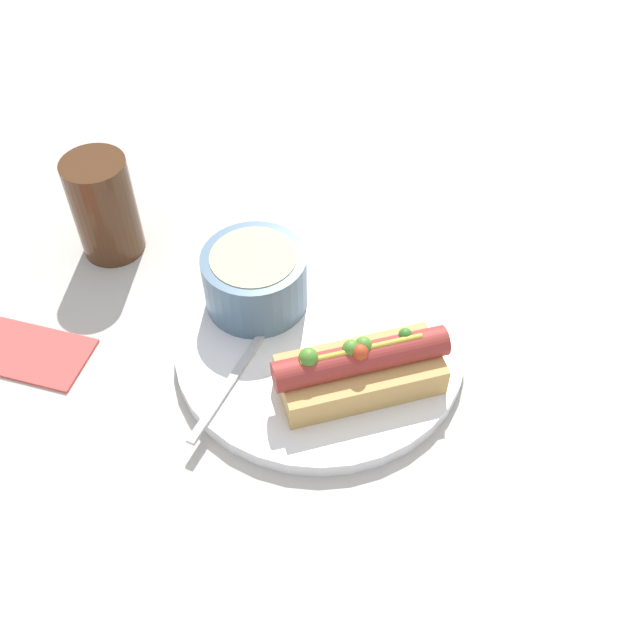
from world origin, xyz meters
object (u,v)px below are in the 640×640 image
Objects in this scene: spoon at (257,340)px; drinking_glass at (104,207)px; hot_dog at (360,369)px; soup_bowl at (255,277)px.

drinking_glass is (-0.13, 0.17, 0.04)m from spoon.
spoon is at bearing 136.94° from hot_dog.
soup_bowl is at bearing 117.80° from hot_dog.
spoon is at bearing -53.05° from drinking_glass.
hot_dog is at bearing -92.83° from spoon.
hot_dog is 0.14m from soup_bowl.
drinking_glass reaches higher than hot_dog.
spoon is 1.30× the size of drinking_glass.
soup_bowl reaches higher than hot_dog.
drinking_glass is (-0.21, 0.24, 0.02)m from hot_dog.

